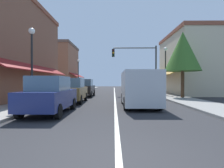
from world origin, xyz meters
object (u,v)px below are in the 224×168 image
parked_car_nearest_left (50,95)px  van_in_lane (139,88)px  traffic_signal_mast_arm (141,61)px  street_lamp_left_far (78,70)px  parked_car_third_left (85,88)px  street_lamp_left_near (32,54)px  street_lamp_right_mid (165,64)px  tree_right_near (183,52)px  parked_car_second_left (72,90)px

parked_car_nearest_left → van_in_lane: bearing=30.2°
traffic_signal_mast_arm → street_lamp_left_far: size_ratio=1.21×
parked_car_third_left → traffic_signal_mast_arm: bearing=22.2°
street_lamp_left_near → street_lamp_right_mid: (9.93, 8.18, 0.21)m
parked_car_third_left → van_in_lane: 9.00m
street_lamp_right_mid → parked_car_nearest_left: bearing=-129.2°
street_lamp_left_far → traffic_signal_mast_arm: bearing=-31.7°
traffic_signal_mast_arm → tree_right_near: (3.03, -5.01, 0.31)m
parked_car_nearest_left → tree_right_near: bearing=40.8°
street_lamp_left_near → street_lamp_left_far: street_lamp_left_far is taller
van_in_lane → traffic_signal_mast_arm: (1.57, 10.25, 2.75)m
parked_car_third_left → van_in_lane: bearing=-59.6°
parked_car_second_left → traffic_signal_mast_arm: 10.62m
parked_car_nearest_left → traffic_signal_mast_arm: bearing=64.6°
parked_car_third_left → street_lamp_right_mid: street_lamp_right_mid is taller
parked_car_second_left → street_lamp_left_far: bearing=97.7°
traffic_signal_mast_arm → street_lamp_left_far: traffic_signal_mast_arm is taller
street_lamp_left_far → tree_right_near: 15.11m
street_lamp_right_mid → parked_car_second_left: bearing=-147.2°
parked_car_nearest_left → tree_right_near: (9.17, 7.91, 3.32)m
street_lamp_right_mid → parked_car_third_left: bearing=177.5°
street_lamp_left_near → tree_right_near: size_ratio=0.77×
parked_car_second_left → van_in_lane: 5.04m
street_lamp_left_near → street_lamp_right_mid: street_lamp_right_mid is taller
parked_car_nearest_left → parked_car_third_left: size_ratio=1.00×
parked_car_third_left → street_lamp_left_near: size_ratio=0.89×
parked_car_second_left → street_lamp_right_mid: 10.10m
van_in_lane → tree_right_near: 7.61m
van_in_lane → tree_right_near: (4.60, 5.24, 3.05)m
parked_car_nearest_left → parked_car_third_left: 10.44m
traffic_signal_mast_arm → street_lamp_right_mid: size_ratio=1.14×
parked_car_second_left → street_lamp_left_near: 4.02m
parked_car_nearest_left → tree_right_near: 12.55m
van_in_lane → traffic_signal_mast_arm: 10.73m
parked_car_second_left → tree_right_near: bearing=17.6°
street_lamp_left_far → parked_car_nearest_left: bearing=-83.5°
tree_right_near → street_lamp_right_mid: bearing=113.1°
van_in_lane → street_lamp_left_far: street_lamp_left_far is taller
street_lamp_left_near → street_lamp_left_far: 16.07m
traffic_signal_mast_arm → tree_right_near: bearing=-58.8°
parked_car_third_left → street_lamp_left_far: bearing=105.6°
parked_car_third_left → tree_right_near: (9.14, -2.53, 3.32)m
van_in_lane → tree_right_near: size_ratio=0.87×
street_lamp_left_far → tree_right_near: (11.22, -10.07, 1.03)m
parked_car_nearest_left → street_lamp_left_near: size_ratio=0.89×
van_in_lane → street_lamp_left_near: (-6.25, -0.76, 1.98)m
parked_car_nearest_left → parked_car_second_left: 4.78m
parked_car_nearest_left → street_lamp_left_far: size_ratio=0.88×
parked_car_third_left → street_lamp_left_far: street_lamp_left_far is taller
van_in_lane → street_lamp_left_near: 6.60m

